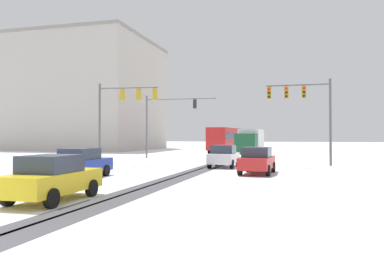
# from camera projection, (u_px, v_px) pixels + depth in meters

# --- Properties ---
(wheel_track_left_lane) EXTENTS (0.73, 29.78, 0.01)m
(wheel_track_left_lane) POSITION_uv_depth(u_px,v_px,m) (158.00, 181.00, 19.84)
(wheel_track_left_lane) COLOR #4C4C51
(wheel_track_left_lane) RESTS_ON ground
(wheel_track_right_lane) EXTENTS (1.07, 29.78, 0.01)m
(wheel_track_right_lane) POSITION_uv_depth(u_px,v_px,m) (172.00, 181.00, 19.65)
(wheel_track_right_lane) COLOR #4C4C51
(wheel_track_right_lane) RESTS_ON ground
(traffic_signal_near_left) EXTENTS (4.93, 0.69, 6.50)m
(traffic_signal_near_left) POSITION_uv_depth(u_px,v_px,m) (123.00, 105.00, 31.04)
(traffic_signal_near_left) COLOR #56565B
(traffic_signal_near_left) RESTS_ON ground
(traffic_signal_near_right) EXTENTS (4.72, 0.40, 6.50)m
(traffic_signal_near_right) POSITION_uv_depth(u_px,v_px,m) (304.00, 103.00, 29.09)
(traffic_signal_near_right) COLOR #56565B
(traffic_signal_near_right) RESTS_ON ground
(traffic_signal_far_left) EXTENTS (7.50, 0.55, 6.50)m
(traffic_signal_far_left) POSITION_uv_depth(u_px,v_px,m) (166.00, 115.00, 40.55)
(traffic_signal_far_left) COLOR #56565B
(traffic_signal_far_left) RESTS_ON ground
(car_white_lead) EXTENTS (1.84, 4.10, 1.62)m
(car_white_lead) POSITION_uv_depth(u_px,v_px,m) (224.00, 156.00, 28.69)
(car_white_lead) COLOR silver
(car_white_lead) RESTS_ON ground
(car_red_second) EXTENTS (1.99, 4.18, 1.62)m
(car_red_second) POSITION_uv_depth(u_px,v_px,m) (257.00, 160.00, 23.66)
(car_red_second) COLOR red
(car_red_second) RESTS_ON ground
(car_blue_third) EXTENTS (1.88, 4.12, 1.62)m
(car_blue_third) POSITION_uv_depth(u_px,v_px,m) (81.00, 163.00, 21.31)
(car_blue_third) COLOR #233899
(car_blue_third) RESTS_ON ground
(car_yellow_cab_fourth) EXTENTS (1.89, 4.13, 1.62)m
(car_yellow_cab_fourth) POSITION_uv_depth(u_px,v_px,m) (52.00, 178.00, 13.75)
(car_yellow_cab_fourth) COLOR yellow
(car_yellow_cab_fourth) RESTS_ON ground
(bus_oncoming) EXTENTS (2.94, 11.08, 3.38)m
(bus_oncoming) POSITION_uv_depth(u_px,v_px,m) (225.00, 138.00, 53.87)
(bus_oncoming) COLOR #B21E1E
(bus_oncoming) RESTS_ON ground
(box_truck_delivery) EXTENTS (2.46, 7.46, 3.02)m
(box_truck_delivery) POSITION_uv_depth(u_px,v_px,m) (250.00, 142.00, 42.89)
(box_truck_delivery) COLOR #194C2D
(box_truck_delivery) RESTS_ON ground
(office_building_far_left_block) EXTENTS (24.78, 21.27, 18.54)m
(office_building_far_left_block) POSITION_uv_depth(u_px,v_px,m) (80.00, 96.00, 67.73)
(office_building_far_left_block) COLOR #B2ADA3
(office_building_far_left_block) RESTS_ON ground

